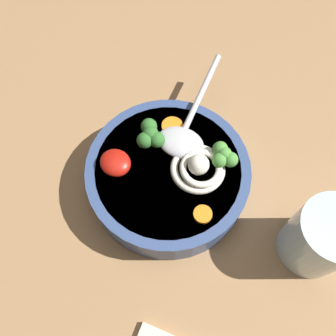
{
  "coord_description": "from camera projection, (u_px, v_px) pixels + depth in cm",
  "views": [
    {
      "loc": [
        13.32,
        -16.8,
        49.24
      ],
      "look_at": [
        0.86,
        -2.1,
        8.71
      ],
      "focal_mm": 38.88,
      "sensor_mm": 36.0,
      "label": 1
    }
  ],
  "objects": [
    {
      "name": "table_slab",
      "position": [
        173.0,
        175.0,
        0.52
      ],
      "size": [
        110.97,
        110.97,
        3.77
      ],
      "primitive_type": "cube",
      "color": "#936D47",
      "rests_on": "ground"
    },
    {
      "name": "soup_bowl",
      "position": [
        168.0,
        176.0,
        0.47
      ],
      "size": [
        20.65,
        20.65,
        4.94
      ],
      "color": "#334775",
      "rests_on": "table_slab"
    },
    {
      "name": "noodle_pile",
      "position": [
        198.0,
        169.0,
        0.44
      ],
      "size": [
        7.4,
        7.26,
        2.98
      ],
      "color": "silver",
      "rests_on": "soup_bowl"
    },
    {
      "name": "soup_spoon",
      "position": [
        183.0,
        132.0,
        0.46
      ],
      "size": [
        8.46,
        17.42,
        1.6
      ],
      "rotation": [
        0.0,
        0.0,
        1.88
      ],
      "color": "#B7B7BC",
      "rests_on": "soup_bowl"
    },
    {
      "name": "chili_sauce_dollop",
      "position": [
        115.0,
        163.0,
        0.44
      ],
      "size": [
        3.95,
        3.56,
        1.78
      ],
      "primitive_type": "ellipsoid",
      "color": "#B2190F",
      "rests_on": "soup_bowl"
    },
    {
      "name": "broccoli_floret_beside_chili",
      "position": [
        150.0,
        136.0,
        0.45
      ],
      "size": [
        3.98,
        3.43,
        3.15
      ],
      "color": "#7A9E60",
      "rests_on": "soup_bowl"
    },
    {
      "name": "broccoli_floret_rear",
      "position": [
        224.0,
        156.0,
        0.44
      ],
      "size": [
        3.65,
        3.14,
        2.89
      ],
      "color": "#7A9E60",
      "rests_on": "soup_bowl"
    },
    {
      "name": "carrot_slice_near_spoon",
      "position": [
        172.0,
        126.0,
        0.47
      ],
      "size": [
        2.8,
        2.8,
        0.49
      ],
      "primitive_type": "cylinder",
      "color": "orange",
      "rests_on": "soup_bowl"
    },
    {
      "name": "carrot_slice_right",
      "position": [
        203.0,
        214.0,
        0.42
      ],
      "size": [
        2.2,
        2.2,
        0.54
      ],
      "primitive_type": "cylinder",
      "color": "orange",
      "rests_on": "soup_bowl"
    },
    {
      "name": "drinking_glass",
      "position": [
        321.0,
        238.0,
        0.41
      ],
      "size": [
        7.73,
        7.73,
        9.39
      ],
      "primitive_type": "cylinder",
      "color": "silver",
      "rests_on": "table_slab"
    }
  ]
}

